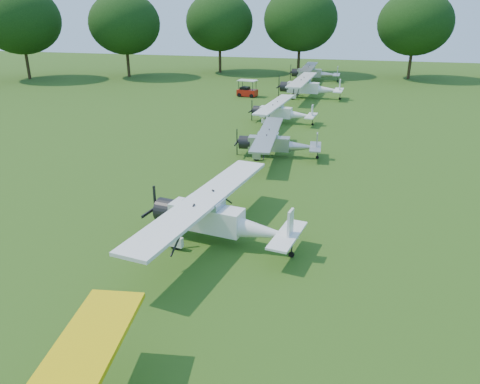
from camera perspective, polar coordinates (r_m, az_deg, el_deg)
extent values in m
plane|color=#254A12|center=(21.93, -5.72, -6.20)|extent=(160.00, 160.00, 0.00)
cylinder|color=black|center=(75.22, 20.02, 14.55)|extent=(0.44, 0.44, 4.51)
ellipsoid|color=black|center=(74.83, 20.59, 18.71)|extent=(10.52, 10.52, 8.94)
cylinder|color=black|center=(75.85, 7.17, 15.79)|extent=(0.44, 0.44, 4.74)
ellipsoid|color=black|center=(75.46, 7.38, 20.16)|extent=(11.05, 11.05, 9.39)
cylinder|color=black|center=(78.14, -2.46, 16.02)|extent=(0.44, 0.44, 4.49)
ellipsoid|color=black|center=(77.77, -2.52, 20.04)|extent=(10.47, 10.47, 8.90)
cylinder|color=black|center=(75.08, -13.50, 15.20)|extent=(0.44, 0.44, 4.44)
ellipsoid|color=black|center=(74.69, -13.88, 19.32)|extent=(10.36, 10.36, 8.80)
cylinder|color=black|center=(77.37, -24.51, 14.20)|extent=(0.44, 0.44, 4.77)
ellipsoid|color=black|center=(77.00, -25.22, 18.47)|extent=(11.14, 11.14, 9.47)
cube|color=white|center=(21.67, -4.11, -3.13)|extent=(3.61, 1.61, 1.14)
cone|color=white|center=(20.66, 3.20, -4.92)|extent=(3.17, 1.48, 0.98)
cube|color=#8CA5B2|center=(21.47, -4.41, -1.63)|extent=(1.89, 1.28, 0.60)
cylinder|color=black|center=(22.62, -8.78, -2.22)|extent=(1.16, 1.28, 1.13)
cube|color=black|center=(22.98, -10.28, -1.93)|extent=(0.09, 0.14, 2.29)
cube|color=white|center=(21.36, -4.43, -0.97)|extent=(3.52, 11.65, 0.15)
cube|color=white|center=(20.12, 6.15, -4.07)|extent=(0.21, 0.61, 1.42)
cube|color=white|center=(20.36, 5.81, -5.26)|extent=(1.43, 3.16, 0.10)
cylinder|color=black|center=(21.36, -7.82, -6.13)|extent=(0.67, 0.28, 0.65)
cylinder|color=black|center=(23.47, -4.43, -3.29)|extent=(0.67, 0.28, 0.65)
cylinder|color=black|center=(20.74, 6.29, -7.59)|extent=(0.27, 0.13, 0.26)
cube|color=#B5B4B9|center=(33.92, 3.55, 5.93)|extent=(3.00, 1.07, 0.97)
cone|color=#B5B4B9|center=(33.79, 7.76, 5.46)|extent=(2.63, 1.00, 0.83)
cube|color=#8CA5B2|center=(33.79, 3.42, 6.76)|extent=(1.52, 0.94, 0.51)
cylinder|color=black|center=(34.15, 0.62, 6.08)|extent=(0.89, 1.01, 0.96)
cube|color=black|center=(34.24, -0.37, 6.12)|extent=(0.06, 0.11, 1.93)
cube|color=#B5B4B9|center=(33.74, 3.43, 7.14)|extent=(1.97, 9.82, 0.13)
cube|color=#B5B4B9|center=(33.65, 9.37, 6.11)|extent=(0.12, 0.51, 1.20)
cube|color=#B5B4B9|center=(33.77, 9.17, 5.45)|extent=(0.95, 2.62, 0.08)
cylinder|color=black|center=(33.11, 2.03, 4.30)|extent=(0.56, 0.18, 0.55)
cylinder|color=black|center=(35.29, 2.55, 5.42)|extent=(0.56, 0.18, 0.55)
cylinder|color=black|center=(33.99, 9.40, 4.19)|extent=(0.23, 0.09, 0.22)
cube|color=white|center=(44.16, 4.39, 9.68)|extent=(3.02, 1.17, 0.97)
cone|color=white|center=(43.62, 7.57, 9.21)|extent=(2.65, 1.09, 0.83)
cube|color=#8CA5B2|center=(44.07, 4.29, 10.33)|extent=(1.55, 0.99, 0.51)
cylinder|color=black|center=(44.63, 2.20, 9.86)|extent=(0.92, 1.04, 0.96)
cube|color=black|center=(44.81, 1.46, 9.92)|extent=(0.07, 0.12, 1.93)
cube|color=white|center=(44.03, 4.30, 10.62)|extent=(2.33, 9.83, 0.13)
cube|color=white|center=(43.35, 8.80, 9.69)|extent=(0.14, 0.51, 1.20)
cube|color=white|center=(43.45, 8.65, 9.17)|extent=(1.04, 2.64, 0.08)
cylinder|color=black|center=(43.42, 3.01, 8.57)|extent=(0.56, 0.20, 0.55)
cylinder|color=black|center=(45.58, 3.85, 9.19)|extent=(0.56, 0.20, 0.55)
cylinder|color=black|center=(43.59, 8.83, 8.17)|extent=(0.23, 0.10, 0.22)
cube|color=white|center=(56.62, 7.70, 12.50)|extent=(3.70, 1.28, 1.20)
cone|color=white|center=(56.24, 10.85, 12.08)|extent=(3.24, 1.20, 1.02)
cube|color=#8CA5B2|center=(56.54, 7.62, 13.14)|extent=(1.88, 1.15, 0.63)
cylinder|color=black|center=(57.00, 5.51, 12.66)|extent=(1.09, 1.24, 1.18)
cube|color=black|center=(57.15, 4.76, 12.71)|extent=(0.08, 0.14, 2.39)
cube|color=white|center=(56.50, 7.63, 13.42)|extent=(2.33, 12.14, 0.16)
cube|color=white|center=(56.04, 12.07, 12.54)|extent=(0.15, 0.63, 1.48)
cube|color=white|center=(56.14, 11.91, 12.04)|extent=(1.15, 3.24, 0.10)
cylinder|color=black|center=(55.53, 6.46, 11.48)|extent=(0.69, 0.22, 0.68)
cylinder|color=black|center=(58.29, 7.00, 11.95)|extent=(0.69, 0.22, 0.68)
cylinder|color=black|center=(56.28, 12.07, 11.07)|extent=(0.28, 0.11, 0.27)
cube|color=#B5B4B9|center=(69.75, 8.45, 14.16)|extent=(3.40, 1.03, 1.12)
cone|color=#B5B4B9|center=(69.56, 10.86, 13.86)|extent=(2.98, 0.97, 0.96)
cube|color=#8CA5B2|center=(69.69, 8.39, 14.64)|extent=(1.70, 0.99, 0.58)
cylinder|color=black|center=(69.98, 6.76, 14.26)|extent=(0.96, 1.11, 1.10)
cube|color=black|center=(70.07, 6.18, 14.30)|extent=(0.06, 0.13, 2.23)
cube|color=#B5B4B9|center=(69.66, 8.40, 14.86)|extent=(1.59, 11.27, 0.15)
cube|color=#B5B4B9|center=(69.44, 11.80, 14.22)|extent=(0.11, 0.58, 1.38)
cube|color=#B5B4B9|center=(69.50, 11.67, 13.84)|extent=(0.92, 2.98, 0.10)
cylinder|color=black|center=(68.65, 7.57, 13.41)|extent=(0.64, 0.17, 0.64)
cylinder|color=black|center=(71.26, 7.83, 13.70)|extent=(0.64, 0.17, 0.64)
cylinder|color=black|center=(69.62, 11.80, 13.10)|extent=(0.26, 0.09, 0.25)
cube|color=#AF180C|center=(57.06, 0.90, 12.03)|extent=(2.47, 1.62, 0.73)
cube|color=black|center=(57.11, 0.60, 12.46)|extent=(1.12, 1.29, 0.47)
cube|color=white|center=(56.83, 0.91, 13.44)|extent=(2.39, 1.71, 0.08)
cylinder|color=black|center=(56.82, -0.10, 11.74)|extent=(0.48, 0.22, 0.46)
cylinder|color=black|center=(57.99, 0.42, 11.95)|extent=(0.48, 0.22, 0.46)
cylinder|color=black|center=(56.22, 1.39, 11.62)|extent=(0.48, 0.22, 0.46)
cylinder|color=black|center=(57.40, 1.89, 11.83)|extent=(0.48, 0.22, 0.46)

